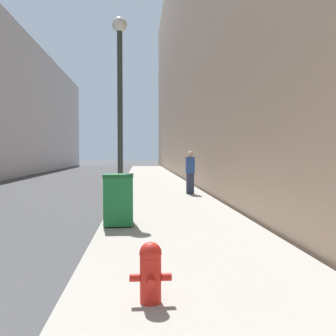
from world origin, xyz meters
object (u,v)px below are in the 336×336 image
Objects in this scene: trash_bin at (119,199)px; lamppost at (120,95)px; pedestrian_on_sidewalk at (190,173)px; fire_hydrant at (151,271)px.

lamppost is (-0.09, 2.65, 2.88)m from trash_bin.
pedestrian_on_sidewalk is at bearing 56.97° from lamppost.
fire_hydrant is at bearing -84.40° from lamppost.
pedestrian_on_sidewalk is (2.73, 4.20, -2.60)m from lamppost.
lamppost reaches higher than trash_bin.
trash_bin is 0.68× the size of pedestrian_on_sidewalk.
pedestrian_on_sidewalk is (2.02, 11.46, 0.54)m from fire_hydrant.
trash_bin is (-0.62, 4.61, 0.26)m from fire_hydrant.
trash_bin is 7.35m from pedestrian_on_sidewalk.
fire_hydrant is 0.39× the size of pedestrian_on_sidewalk.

